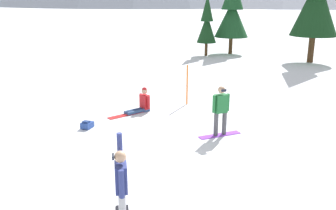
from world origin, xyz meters
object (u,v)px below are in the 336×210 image
(trail_marker_pole, at_px, (187,85))
(pine_tree_tall, at_px, (232,11))
(pine_tree_leaning, at_px, (207,23))
(backpack_blue, at_px, (87,125))
(snowboarder_midground, at_px, (221,110))
(snowboarder_foreground, at_px, (121,186))
(snowboarder_background, at_px, (141,103))

(trail_marker_pole, relative_size, pine_tree_tall, 0.29)
(pine_tree_leaning, bearing_deg, backpack_blue, -107.20)
(snowboarder_midground, height_order, pine_tree_tall, pine_tree_tall)
(snowboarder_foreground, relative_size, trail_marker_pole, 1.13)
(backpack_blue, relative_size, pine_tree_leaning, 0.12)
(snowboarder_midground, height_order, backpack_blue, snowboarder_midground)
(snowboarder_background, bearing_deg, pine_tree_tall, 70.91)
(snowboarder_foreground, bearing_deg, trail_marker_pole, 81.39)
(snowboarder_foreground, bearing_deg, pine_tree_leaning, 82.63)
(pine_tree_tall, xyz_separation_m, pine_tree_leaning, (-1.95, -1.05, -0.78))
(backpack_blue, xyz_separation_m, pine_tree_leaning, (5.02, 16.23, 2.33))
(snowboarder_midground, distance_m, snowboarder_background, 3.90)
(pine_tree_tall, distance_m, pine_tree_leaning, 2.35)
(snowboarder_midground, distance_m, backpack_blue, 4.71)
(trail_marker_pole, bearing_deg, backpack_blue, -138.35)
(snowboarder_midground, bearing_deg, snowboarder_foreground, -114.96)
(backpack_blue, bearing_deg, snowboarder_background, 49.90)
(pine_tree_tall, relative_size, pine_tree_leaning, 1.31)
(backpack_blue, relative_size, trail_marker_pole, 0.32)
(snowboarder_foreground, distance_m, pine_tree_tall, 23.63)
(snowboarder_foreground, xyz_separation_m, trail_marker_pole, (1.34, 8.88, -0.05))
(trail_marker_pole, height_order, pine_tree_tall, pine_tree_tall)
(snowboarder_midground, distance_m, pine_tree_tall, 18.10)
(backpack_blue, height_order, pine_tree_tall, pine_tree_tall)
(snowboarder_background, bearing_deg, snowboarder_foreground, -86.34)
(backpack_blue, height_order, pine_tree_leaning, pine_tree_leaning)
(pine_tree_leaning, bearing_deg, snowboarder_background, -103.19)
(snowboarder_midground, bearing_deg, snowboarder_background, 139.37)
(trail_marker_pole, bearing_deg, pine_tree_leaning, 83.48)
(backpack_blue, xyz_separation_m, trail_marker_pole, (3.53, 3.14, 0.73))
(snowboarder_foreground, distance_m, backpack_blue, 6.19)
(pine_tree_tall, bearing_deg, backpack_blue, -111.98)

